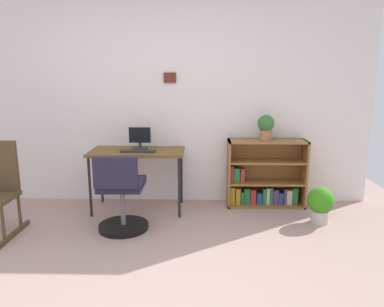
% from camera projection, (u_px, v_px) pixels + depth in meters
% --- Properties ---
extents(ground_plane, '(6.24, 6.24, 0.00)m').
position_uv_depth(ground_plane, '(132.00, 295.00, 2.66)').
color(ground_plane, tan).
extents(wall_back, '(5.20, 0.12, 2.51)m').
position_uv_depth(wall_back, '(160.00, 102.00, 4.50)').
color(wall_back, white).
rests_on(wall_back, ground_plane).
extents(desk, '(1.09, 0.56, 0.73)m').
position_uv_depth(desk, '(137.00, 155.00, 4.23)').
color(desk, brown).
rests_on(desk, ground_plane).
extents(monitor, '(0.26, 0.19, 0.26)m').
position_uv_depth(monitor, '(140.00, 139.00, 4.30)').
color(monitor, '#262628').
rests_on(monitor, desk).
extents(keyboard, '(0.40, 0.11, 0.02)m').
position_uv_depth(keyboard, '(138.00, 151.00, 4.13)').
color(keyboard, '#27282C').
rests_on(keyboard, desk).
extents(office_chair, '(0.52, 0.55, 0.83)m').
position_uv_depth(office_chair, '(121.00, 197.00, 3.68)').
color(office_chair, black).
rests_on(office_chair, ground_plane).
extents(bookshelf_low, '(0.94, 0.30, 0.82)m').
position_uv_depth(bookshelf_low, '(264.00, 177.00, 4.47)').
color(bookshelf_low, olive).
rests_on(bookshelf_low, ground_plane).
extents(potted_plant_on_shelf, '(0.20, 0.20, 0.30)m').
position_uv_depth(potted_plant_on_shelf, '(266.00, 126.00, 4.28)').
color(potted_plant_on_shelf, '#9E6642').
rests_on(potted_plant_on_shelf, bookshelf_low).
extents(potted_plant_floor, '(0.29, 0.29, 0.40)m').
position_uv_depth(potted_plant_floor, '(321.00, 203.00, 3.92)').
color(potted_plant_floor, '#B7B2A8').
rests_on(potted_plant_floor, ground_plane).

